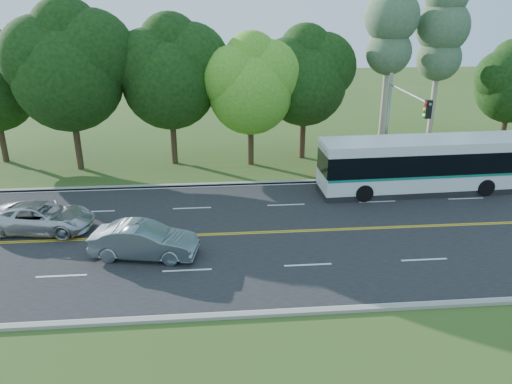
{
  "coord_description": "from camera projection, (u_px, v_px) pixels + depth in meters",
  "views": [
    {
      "loc": [
        -4.62,
        -23.18,
        11.58
      ],
      "look_at": [
        -2.41,
        2.0,
        1.49
      ],
      "focal_mm": 35.0,
      "sensor_mm": 36.0,
      "label": 1
    }
  ],
  "objects": [
    {
      "name": "ground",
      "position": [
        305.0,
        231.0,
        26.11
      ],
      "size": [
        120.0,
        120.0,
        0.0
      ],
      "primitive_type": "plane",
      "color": "#35521B",
      "rests_on": "ground"
    },
    {
      "name": "curb_south",
      "position": [
        338.0,
        310.0,
        19.47
      ],
      "size": [
        60.0,
        0.3,
        0.15
      ],
      "primitive_type": "cube",
      "color": "gray",
      "rests_on": "ground"
    },
    {
      "name": "transit_bus",
      "position": [
        423.0,
        166.0,
        30.8
      ],
      "size": [
        12.88,
        3.21,
        3.35
      ],
      "rotation": [
        0.0,
        0.0,
        0.03
      ],
      "color": "white",
      "rests_on": "road"
    },
    {
      "name": "suv",
      "position": [
        41.0,
        217.0,
        25.89
      ],
      "size": [
        5.65,
        3.17,
        1.49
      ],
      "primitive_type": "imported",
      "rotation": [
        0.0,
        0.0,
        1.44
      ],
      "color": "silver",
      "rests_on": "road"
    },
    {
      "name": "lane_markings",
      "position": [
        303.0,
        231.0,
        26.09
      ],
      "size": [
        57.6,
        13.82,
        0.0
      ],
      "color": "gold",
      "rests_on": "road"
    },
    {
      "name": "bougainvillea_hedge",
      "position": [
        388.0,
        165.0,
        33.97
      ],
      "size": [
        9.5,
        2.25,
        1.5
      ],
      "color": "maroon",
      "rests_on": "ground"
    },
    {
      "name": "tree_row",
      "position": [
        204.0,
        69.0,
        34.42
      ],
      "size": [
        44.7,
        9.1,
        13.84
      ],
      "color": "black",
      "rests_on": "ground"
    },
    {
      "name": "road",
      "position": [
        305.0,
        231.0,
        26.11
      ],
      "size": [
        60.0,
        14.0,
        0.02
      ],
      "primitive_type": "cube",
      "color": "black",
      "rests_on": "ground"
    },
    {
      "name": "curb_north",
      "position": [
        286.0,
        182.0,
        32.7
      ],
      "size": [
        60.0,
        0.3,
        0.15
      ],
      "primitive_type": "cube",
      "color": "gray",
      "rests_on": "ground"
    },
    {
      "name": "sedan",
      "position": [
        144.0,
        241.0,
        23.28
      ],
      "size": [
        5.16,
        2.57,
        1.63
      ],
      "primitive_type": "imported",
      "rotation": [
        0.0,
        0.0,
        1.39
      ],
      "color": "slate",
      "rests_on": "road"
    },
    {
      "name": "traffic_signal",
      "position": [
        399.0,
        117.0,
        29.91
      ],
      "size": [
        0.42,
        6.1,
        7.0
      ],
      "color": "gray",
      "rests_on": "ground"
    },
    {
      "name": "grass_verge",
      "position": [
        282.0,
        173.0,
        34.42
      ],
      "size": [
        60.0,
        4.0,
        0.1
      ],
      "primitive_type": "cube",
      "color": "#35521B",
      "rests_on": "ground"
    }
  ]
}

